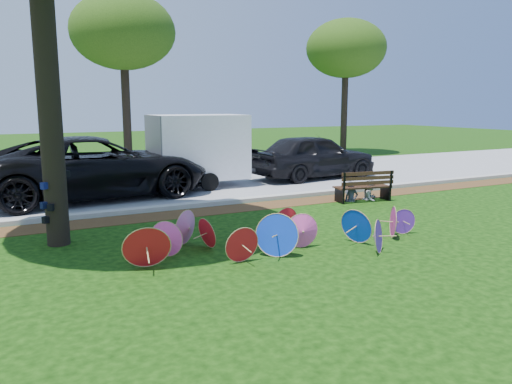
# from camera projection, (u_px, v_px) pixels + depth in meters

# --- Properties ---
(ground) EXTENTS (90.00, 90.00, 0.00)m
(ground) POSITION_uv_depth(u_px,v_px,m) (281.00, 260.00, 8.99)
(ground) COLOR black
(ground) RESTS_ON ground
(mulch_strip) EXTENTS (90.00, 1.00, 0.01)m
(mulch_strip) POSITION_uv_depth(u_px,v_px,m) (195.00, 212.00, 12.94)
(mulch_strip) COLOR #472D16
(mulch_strip) RESTS_ON ground
(curb) EXTENTS (90.00, 0.30, 0.12)m
(curb) POSITION_uv_depth(u_px,v_px,m) (187.00, 206.00, 13.55)
(curb) COLOR #B7B5AD
(curb) RESTS_ON ground
(street) EXTENTS (90.00, 8.00, 0.01)m
(street) POSITION_uv_depth(u_px,v_px,m) (147.00, 186.00, 17.20)
(street) COLOR gray
(street) RESTS_ON ground
(parasol_pile) EXTENTS (6.29, 2.68, 0.83)m
(parasol_pile) POSITION_uv_depth(u_px,v_px,m) (271.00, 232.00, 9.55)
(parasol_pile) COLOR #FF4BAE
(parasol_pile) RESTS_ON ground
(black_van) EXTENTS (6.90, 3.65, 1.85)m
(black_van) POSITION_uv_depth(u_px,v_px,m) (96.00, 167.00, 14.82)
(black_van) COLOR black
(black_van) RESTS_ON ground
(dark_pickup) EXTENTS (5.07, 2.38, 1.68)m
(dark_pickup) POSITION_uv_depth(u_px,v_px,m) (314.00, 156.00, 18.84)
(dark_pickup) COLOR black
(dark_pickup) RESTS_ON ground
(cargo_trailer) EXTENTS (3.05, 1.94, 2.73)m
(cargo_trailer) POSITION_uv_depth(u_px,v_px,m) (198.00, 147.00, 16.77)
(cargo_trailer) COLOR white
(cargo_trailer) RESTS_ON ground
(park_bench) EXTENTS (1.77, 0.89, 0.88)m
(park_bench) POSITION_uv_depth(u_px,v_px,m) (362.00, 186.00, 14.45)
(park_bench) COLOR black
(park_bench) RESTS_ON ground
(person_left) EXTENTS (0.47, 0.36, 1.14)m
(person_left) POSITION_uv_depth(u_px,v_px,m) (352.00, 182.00, 14.31)
(person_left) COLOR #3E4255
(person_left) RESTS_ON ground
(person_right) EXTENTS (0.69, 0.62, 1.17)m
(person_right) POSITION_uv_depth(u_px,v_px,m) (371.00, 180.00, 14.62)
(person_right) COLOR #B4B4BD
(person_right) RESTS_ON ground
(bg_trees) EXTENTS (26.57, 6.19, 7.40)m
(bg_trees) POSITION_uv_depth(u_px,v_px,m) (143.00, 34.00, 21.47)
(bg_trees) COLOR black
(bg_trees) RESTS_ON ground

